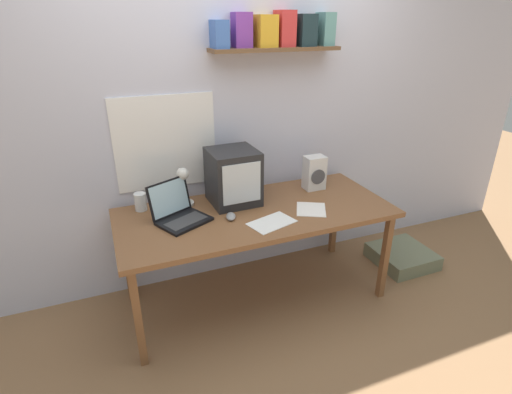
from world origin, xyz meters
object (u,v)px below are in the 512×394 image
object	(u,v)px
desk_lamp	(183,184)
floor_cushion	(402,256)
crt_monitor	(233,177)
juice_glass	(141,203)
printed_handout	(311,209)
laptop	(178,211)
computer_mouse	(231,216)
loose_paper_near_laptop	(272,223)
corner_desk	(256,217)
space_heater	(314,173)

from	to	relation	value
desk_lamp	floor_cushion	bearing A→B (deg)	-1.95
crt_monitor	juice_glass	xyz separation A→B (m)	(-0.62, 0.11, -0.13)
desk_lamp	crt_monitor	bearing A→B (deg)	-1.81
printed_handout	laptop	bearing A→B (deg)	167.63
juice_glass	floor_cushion	distance (m)	2.16
laptop	juice_glass	world-z (taller)	laptop
computer_mouse	laptop	bearing A→B (deg)	160.52
laptop	printed_handout	world-z (taller)	laptop
laptop	loose_paper_near_laptop	world-z (taller)	laptop
crt_monitor	printed_handout	world-z (taller)	crt_monitor
corner_desk	juice_glass	distance (m)	0.78
desk_lamp	computer_mouse	size ratio (longest dim) A/B	2.42
juice_glass	printed_handout	size ratio (longest dim) A/B	0.43
desk_lamp	laptop	bearing A→B (deg)	-107.03
laptop	printed_handout	size ratio (longest dim) A/B	1.39
computer_mouse	printed_handout	distance (m)	0.55
desk_lamp	printed_handout	size ratio (longest dim) A/B	1.01
juice_glass	floor_cushion	bearing A→B (deg)	-9.60
desk_lamp	floor_cushion	size ratio (longest dim) A/B	0.64
loose_paper_near_laptop	floor_cushion	distance (m)	1.44
juice_glass	space_heater	distance (m)	1.26
corner_desk	floor_cushion	bearing A→B (deg)	-1.89
crt_monitor	floor_cushion	world-z (taller)	crt_monitor
corner_desk	space_heater	world-z (taller)	space_heater
crt_monitor	desk_lamp	size ratio (longest dim) A/B	1.32
desk_lamp	corner_desk	bearing A→B (deg)	-22.31
juice_glass	space_heater	world-z (taller)	space_heater
corner_desk	juice_glass	size ratio (longest dim) A/B	15.29
loose_paper_near_laptop	floor_cushion	size ratio (longest dim) A/B	0.73
corner_desk	crt_monitor	bearing A→B (deg)	115.84
printed_handout	floor_cushion	size ratio (longest dim) A/B	0.63
laptop	printed_handout	distance (m)	0.88
space_heater	computer_mouse	distance (m)	0.79
corner_desk	desk_lamp	bearing A→B (deg)	150.21
crt_monitor	computer_mouse	world-z (taller)	crt_monitor
juice_glass	loose_paper_near_laptop	distance (m)	0.89
desk_lamp	printed_handout	xyz separation A→B (m)	(0.78, -0.37, -0.16)
laptop	floor_cushion	size ratio (longest dim) A/B	0.88
crt_monitor	desk_lamp	distance (m)	0.34
corner_desk	printed_handout	bearing A→B (deg)	-19.67
laptop	space_heater	distance (m)	1.07
computer_mouse	crt_monitor	bearing A→B (deg)	66.95
computer_mouse	loose_paper_near_laptop	world-z (taller)	computer_mouse
computer_mouse	printed_handout	bearing A→B (deg)	-8.04
corner_desk	loose_paper_near_laptop	world-z (taller)	loose_paper_near_laptop
corner_desk	floor_cushion	world-z (taller)	corner_desk
laptop	computer_mouse	distance (m)	0.34
crt_monitor	computer_mouse	xyz separation A→B (m)	(-0.10, -0.24, -0.17)
desk_lamp	space_heater	size ratio (longest dim) A/B	1.13
loose_paper_near_laptop	juice_glass	bearing A→B (deg)	146.02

